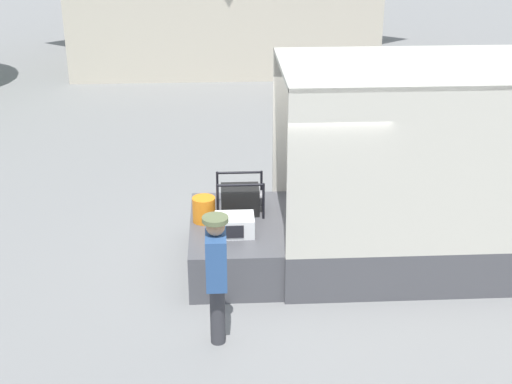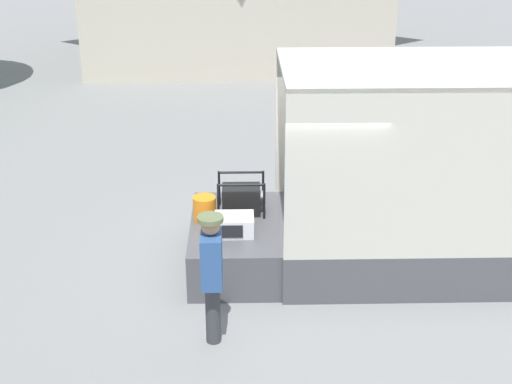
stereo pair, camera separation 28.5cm
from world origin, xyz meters
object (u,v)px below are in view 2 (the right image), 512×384
at_px(microwave, 234,225).
at_px(portable_generator, 243,199).
at_px(worker_person, 212,267).
at_px(orange_bucket, 205,209).

bearing_deg(microwave, portable_generator, 80.19).
height_order(portable_generator, worker_person, worker_person).
xyz_separation_m(microwave, portable_generator, (0.12, 0.71, 0.07)).
bearing_deg(portable_generator, microwave, -99.81).
bearing_deg(portable_generator, orange_bucket, -153.10).
bearing_deg(portable_generator, worker_person, -99.38).
bearing_deg(worker_person, portable_generator, 80.62).
bearing_deg(orange_bucket, worker_person, -85.02).
bearing_deg(microwave, worker_person, -99.18).
distance_m(microwave, worker_person, 1.58).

